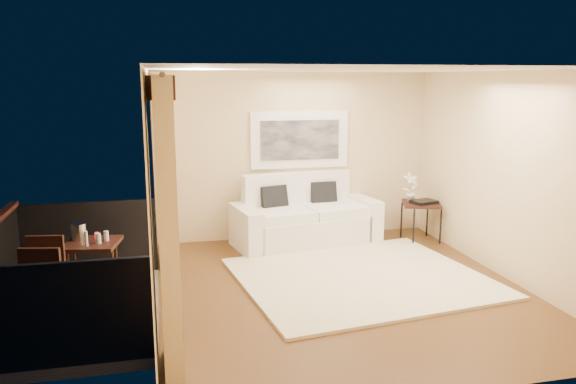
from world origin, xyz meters
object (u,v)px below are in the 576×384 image
object	(u,v)px
side_table	(421,206)
bistro_table	(92,249)
balcony_chair_near	(39,289)
balcony_chair_far	(50,268)
ice_bucket	(79,232)
orchid	(411,187)
sofa	(304,219)

from	to	relation	value
side_table	bistro_table	bearing A→B (deg)	-164.18
balcony_chair_near	bistro_table	bearing A→B (deg)	80.59
bistro_table	balcony_chair_far	distance (m)	0.55
balcony_chair_far	ice_bucket	world-z (taller)	balcony_chair_far
ice_bucket	orchid	bearing A→B (deg)	15.56
sofa	side_table	xyz separation A→B (m)	(1.87, -0.34, 0.19)
bistro_table	balcony_chair_far	world-z (taller)	balcony_chair_far
orchid	balcony_chair_far	distance (m)	5.51
side_table	bistro_table	world-z (taller)	bistro_table
sofa	ice_bucket	distance (m)	3.60
side_table	bistro_table	xyz separation A→B (m)	(-4.91, -1.39, 0.05)
balcony_chair_near	sofa	bearing A→B (deg)	50.37
sofa	balcony_chair_near	xyz separation A→B (m)	(-3.44, -2.79, 0.16)
balcony_chair_far	ice_bucket	distance (m)	0.61
side_table	balcony_chair_far	bearing A→B (deg)	-161.81
bistro_table	balcony_chair_near	xyz separation A→B (m)	(-0.40, -1.06, -0.07)
sofa	orchid	distance (m)	1.80
sofa	side_table	bearing A→B (deg)	-20.41
sofa	bistro_table	world-z (taller)	sofa
sofa	ice_bucket	bearing A→B (deg)	-163.61
side_table	balcony_chair_far	size ratio (longest dim) A/B	0.79
orchid	ice_bucket	bearing A→B (deg)	-164.44
orchid	ice_bucket	xyz separation A→B (m)	(-4.92, -1.37, -0.07)
orchid	bistro_table	world-z (taller)	orchid
sofa	orchid	xyz separation A→B (m)	(1.72, -0.23, 0.49)
sofa	ice_bucket	size ratio (longest dim) A/B	12.11
side_table	balcony_chair_near	size ratio (longest dim) A/B	0.78
side_table	ice_bucket	xyz separation A→B (m)	(-5.07, -1.26, 0.23)
balcony_chair_far	ice_bucket	bearing A→B (deg)	-108.18
sofa	orchid	world-z (taller)	orchid
bistro_table	balcony_chair_near	bearing A→B (deg)	-110.79
orchid	balcony_chair_near	xyz separation A→B (m)	(-5.16, -2.56, -0.33)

